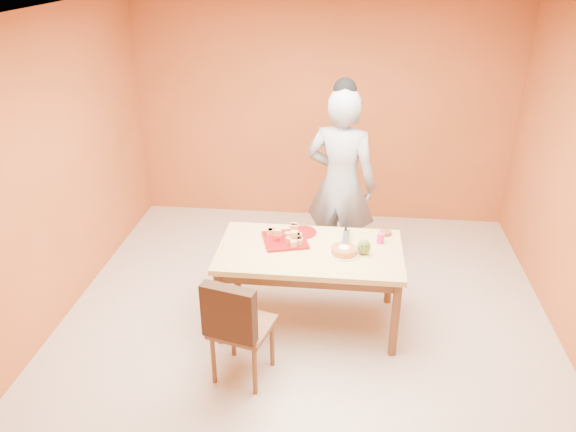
# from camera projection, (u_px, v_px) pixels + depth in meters

# --- Properties ---
(floor) EXTENTS (5.00, 5.00, 0.00)m
(floor) POSITION_uv_depth(u_px,v_px,m) (304.00, 334.00, 5.03)
(floor) COLOR beige
(floor) RESTS_ON ground
(ceiling) EXTENTS (5.00, 5.00, 0.00)m
(ceiling) POSITION_uv_depth(u_px,v_px,m) (309.00, 16.00, 3.85)
(ceiling) COLOR white
(ceiling) RESTS_ON wall_back
(wall_back) EXTENTS (4.50, 0.00, 4.50)m
(wall_back) POSITION_uv_depth(u_px,v_px,m) (323.00, 112.00, 6.68)
(wall_back) COLOR #CB5E2F
(wall_back) RESTS_ON floor
(wall_left) EXTENTS (0.00, 5.00, 5.00)m
(wall_left) POSITION_uv_depth(u_px,v_px,m) (36.00, 184.00, 4.66)
(wall_left) COLOR #CB5E2F
(wall_left) RESTS_ON floor
(dining_table) EXTENTS (1.60, 0.90, 0.76)m
(dining_table) POSITION_uv_depth(u_px,v_px,m) (310.00, 258.00, 4.91)
(dining_table) COLOR tan
(dining_table) RESTS_ON floor
(dining_chair) EXTENTS (0.54, 0.60, 0.95)m
(dining_chair) POSITION_uv_depth(u_px,v_px,m) (242.00, 325.00, 4.33)
(dining_chair) COLOR brown
(dining_chair) RESTS_ON floor
(pastry_pile) EXTENTS (0.34, 0.34, 0.11)m
(pastry_pile) POSITION_uv_depth(u_px,v_px,m) (285.00, 233.00, 4.97)
(pastry_pile) COLOR tan
(pastry_pile) RESTS_ON pastry_platter
(person) EXTENTS (0.81, 0.64, 1.97)m
(person) POSITION_uv_depth(u_px,v_px,m) (341.00, 185.00, 5.60)
(person) COLOR gray
(person) RESTS_ON floor
(pastry_platter) EXTENTS (0.46, 0.46, 0.02)m
(pastry_platter) POSITION_uv_depth(u_px,v_px,m) (285.00, 240.00, 5.00)
(pastry_platter) COLOR maroon
(pastry_platter) RESTS_ON dining_table
(red_dinner_plate) EXTENTS (0.31, 0.31, 0.01)m
(red_dinner_plate) POSITION_uv_depth(u_px,v_px,m) (303.00, 232.00, 5.14)
(red_dinner_plate) COLOR maroon
(red_dinner_plate) RESTS_ON dining_table
(white_cake_plate) EXTENTS (0.33, 0.33, 0.01)m
(white_cake_plate) POSITION_uv_depth(u_px,v_px,m) (344.00, 254.00, 4.79)
(white_cake_plate) COLOR silver
(white_cake_plate) RESTS_ON dining_table
(sponge_cake) EXTENTS (0.29, 0.29, 0.05)m
(sponge_cake) POSITION_uv_depth(u_px,v_px,m) (344.00, 250.00, 4.78)
(sponge_cake) COLOR orange
(sponge_cake) RESTS_ON white_cake_plate
(cake_server) EXTENTS (0.07, 0.29, 0.01)m
(cake_server) POSITION_uv_depth(u_px,v_px,m) (346.00, 237.00, 4.92)
(cake_server) COLOR silver
(cake_server) RESTS_ON sponge_cake
(egg_ornament) EXTENTS (0.13, 0.11, 0.14)m
(egg_ornament) POSITION_uv_depth(u_px,v_px,m) (364.00, 247.00, 4.77)
(egg_ornament) COLOR olive
(egg_ornament) RESTS_ON dining_table
(magenta_glass) EXTENTS (0.07, 0.07, 0.09)m
(magenta_glass) POSITION_uv_depth(u_px,v_px,m) (381.00, 238.00, 4.96)
(magenta_glass) COLOR #E22180
(magenta_glass) RESTS_ON dining_table
(checker_tin) EXTENTS (0.13, 0.13, 0.03)m
(checker_tin) POSITION_uv_depth(u_px,v_px,m) (386.00, 233.00, 5.11)
(checker_tin) COLOR #3D1F10
(checker_tin) RESTS_ON dining_table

